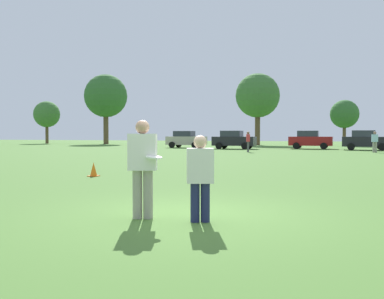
% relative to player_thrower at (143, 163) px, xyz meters
% --- Properties ---
extents(ground_plane, '(178.65, 178.65, 0.00)m').
position_rel_player_thrower_xyz_m(ground_plane, '(0.62, 0.61, -0.94)').
color(ground_plane, '#47702D').
extents(player_thrower, '(0.53, 0.41, 1.68)m').
position_rel_player_thrower_xyz_m(player_thrower, '(0.00, 0.00, 0.00)').
color(player_thrower, gray).
rests_on(player_thrower, ground).
extents(player_defender, '(0.50, 0.40, 1.42)m').
position_rel_player_thrower_xyz_m(player_defender, '(1.01, 0.07, -0.15)').
color(player_defender, '#1E234C').
rests_on(player_defender, ground).
extents(frisbee, '(0.27, 0.27, 0.07)m').
position_rel_player_thrower_xyz_m(frisbee, '(0.25, -0.08, 0.11)').
color(frisbee, white).
extents(traffic_cone, '(0.32, 0.32, 0.48)m').
position_rel_player_thrower_xyz_m(traffic_cone, '(-5.00, 6.18, -0.72)').
color(traffic_cone, '#D8590C').
rests_on(traffic_cone, ground).
extents(parked_car_near_left, '(4.22, 2.25, 1.82)m').
position_rel_player_thrower_xyz_m(parked_car_near_left, '(-13.79, 37.66, -0.02)').
color(parked_car_near_left, '#B7AD99').
rests_on(parked_car_near_left, ground).
extents(parked_car_mid_left, '(4.22, 2.25, 1.82)m').
position_rel_player_thrower_xyz_m(parked_car_mid_left, '(-7.93, 35.78, -0.02)').
color(parked_car_mid_left, black).
rests_on(parked_car_mid_left, ground).
extents(parked_car_center, '(4.22, 2.25, 1.82)m').
position_rel_player_thrower_xyz_m(parked_car_center, '(-0.76, 38.51, -0.02)').
color(parked_car_center, maroon).
rests_on(parked_car_center, ground).
extents(parked_car_mid_right, '(4.22, 2.25, 1.82)m').
position_rel_player_thrower_xyz_m(parked_car_mid_right, '(4.35, 36.83, -0.02)').
color(parked_car_mid_right, black).
rests_on(parked_car_mid_right, ground).
extents(bystander_sideline_watcher, '(0.39, 0.52, 1.69)m').
position_rel_player_thrower_xyz_m(bystander_sideline_watcher, '(-4.73, 28.31, 0.01)').
color(bystander_sideline_watcher, '#4C4C51').
rests_on(bystander_sideline_watcher, ground).
extents(bystander_far_jogger, '(0.48, 0.31, 1.67)m').
position_rel_player_thrower_xyz_m(bystander_far_jogger, '(4.92, 31.15, 0.00)').
color(bystander_far_jogger, gray).
rests_on(bystander_far_jogger, ground).
extents(tree_west_oak, '(4.17, 4.17, 6.78)m').
position_rel_player_thrower_xyz_m(tree_west_oak, '(-42.89, 51.03, 3.72)').
color(tree_west_oak, brown).
rests_on(tree_west_oak, ground).
extents(tree_west_maple, '(6.53, 6.53, 10.62)m').
position_rel_player_thrower_xyz_m(tree_west_maple, '(-32.29, 51.53, 6.36)').
color(tree_west_maple, brown).
rests_on(tree_west_maple, ground).
extents(tree_center_elm, '(6.01, 6.01, 9.77)m').
position_rel_player_thrower_xyz_m(tree_center_elm, '(-9.03, 52.48, 5.77)').
color(tree_center_elm, brown).
rests_on(tree_center_elm, ground).
extents(tree_east_birch, '(3.63, 3.63, 5.90)m').
position_rel_player_thrower_xyz_m(tree_east_birch, '(2.17, 52.96, 3.11)').
color(tree_east_birch, brown).
rests_on(tree_east_birch, ground).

